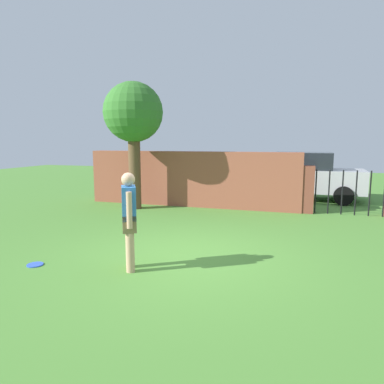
{
  "coord_description": "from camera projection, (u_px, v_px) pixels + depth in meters",
  "views": [
    {
      "loc": [
        1.91,
        -5.78,
        2.12
      ],
      "look_at": [
        -0.36,
        1.41,
        1.0
      ],
      "focal_mm": 32.17,
      "sensor_mm": 36.0,
      "label": 1
    }
  ],
  "objects": [
    {
      "name": "frisbee_blue",
      "position": [
        35.0,
        265.0,
        5.92
      ],
      "size": [
        0.27,
        0.27,
        0.02
      ],
      "primitive_type": "cylinder",
      "color": "blue",
      "rests_on": "ground"
    },
    {
      "name": "person",
      "position": [
        129.0,
        217.0,
        5.6
      ],
      "size": [
        0.37,
        0.48,
        1.62
      ],
      "rotation": [
        0.0,
        0.0,
        -1.06
      ],
      "color": "tan",
      "rests_on": "ground"
    },
    {
      "name": "ground_plane",
      "position": [
        187.0,
        257.0,
        6.33
      ],
      "size": [
        40.0,
        40.0,
        0.0
      ],
      "primitive_type": "plane",
      "color": "#4C8433"
    },
    {
      "name": "tree",
      "position": [
        133.0,
        115.0,
        10.52
      ],
      "size": [
        1.83,
        1.83,
        3.91
      ],
      "color": "brown",
      "rests_on": "ground"
    },
    {
      "name": "brick_wall",
      "position": [
        191.0,
        179.0,
        11.28
      ],
      "size": [
        7.02,
        0.5,
        1.79
      ],
      "primitive_type": "cube",
      "color": "brown",
      "rests_on": "ground"
    },
    {
      "name": "fence_gate",
      "position": [
        349.0,
        191.0,
        9.88
      ],
      "size": [
        2.79,
        0.44,
        1.4
      ],
      "color": "brown",
      "rests_on": "ground"
    },
    {
      "name": "car",
      "position": [
        302.0,
        176.0,
        12.58
      ],
      "size": [
        4.27,
        2.07,
        1.72
      ],
      "rotation": [
        0.0,
        0.0,
        -0.05
      ],
      "color": "#B7B7BC",
      "rests_on": "ground"
    }
  ]
}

